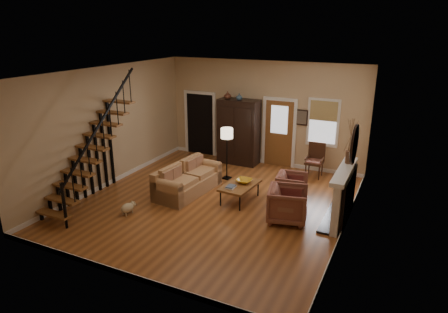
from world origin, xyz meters
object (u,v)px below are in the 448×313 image
at_px(armoire, 239,132).
at_px(coffee_table, 240,193).
at_px(side_chair, 315,161).
at_px(sofa, 188,179).
at_px(armchair_left, 288,204).
at_px(floor_lamp, 227,154).
at_px(armchair_right, 292,187).

height_order(armoire, coffee_table, armoire).
xyz_separation_m(coffee_table, side_chair, (1.31, 2.52, 0.28)).
bearing_deg(sofa, coffee_table, 9.13).
distance_m(coffee_table, armchair_left, 1.53).
xyz_separation_m(sofa, floor_lamp, (0.50, 1.38, 0.38)).
distance_m(coffee_table, armchair_right, 1.36).
relative_size(armoire, floor_lamp, 1.37).
xyz_separation_m(armchair_right, floor_lamp, (-2.13, 0.57, 0.42)).
height_order(coffee_table, side_chair, side_chair).
bearing_deg(sofa, floor_lamp, 74.66).
bearing_deg(armchair_left, armchair_right, -0.70).
bearing_deg(coffee_table, armchair_right, 30.79).
distance_m(armoire, side_chair, 2.61).
distance_m(sofa, armchair_right, 2.76).
bearing_deg(armchair_left, sofa, 68.85).
relative_size(coffee_table, armchair_right, 1.56).
xyz_separation_m(sofa, coffee_table, (1.47, 0.11, -0.16)).
bearing_deg(floor_lamp, armchair_left, -36.75).
height_order(armoire, floor_lamp, armoire).
bearing_deg(armoire, sofa, -94.72).
bearing_deg(armchair_right, coffee_table, 114.10).
distance_m(coffee_table, side_chair, 2.86).
relative_size(sofa, coffee_table, 1.76).
xyz_separation_m(armoire, armchair_right, (2.40, -2.03, -0.71)).
height_order(armoire, sofa, armoire).
xyz_separation_m(sofa, armchair_right, (2.64, 0.81, -0.04)).
bearing_deg(coffee_table, armchair_left, -20.29).
relative_size(armchair_right, side_chair, 0.74).
xyz_separation_m(armchair_left, side_chair, (-0.12, 3.05, 0.10)).
bearing_deg(armchair_right, armoire, 43.11).
relative_size(coffee_table, armchair_left, 1.31).
xyz_separation_m(armchair_left, floor_lamp, (-2.40, 1.79, 0.36)).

